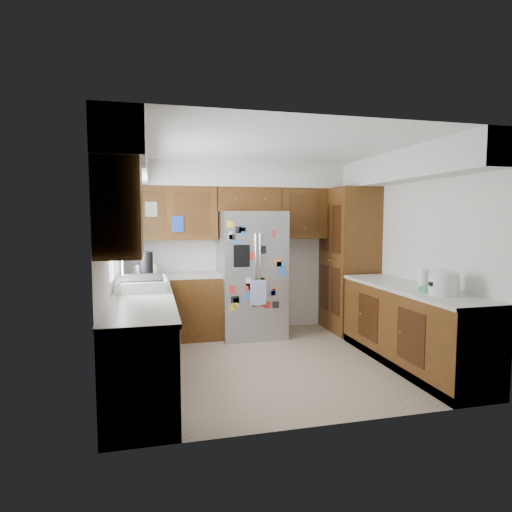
# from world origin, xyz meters

# --- Properties ---
(floor) EXTENTS (3.60, 3.60, 0.00)m
(floor) POSITION_xyz_m (0.00, 0.00, 0.00)
(floor) COLOR tan
(floor) RESTS_ON ground
(room_shell) EXTENTS (3.64, 3.24, 2.52)m
(room_shell) POSITION_xyz_m (-0.11, 0.36, 1.82)
(room_shell) COLOR silver
(room_shell) RESTS_ON ground
(left_counter_run) EXTENTS (1.36, 3.20, 0.92)m
(left_counter_run) POSITION_xyz_m (-1.36, 0.03, 0.43)
(left_counter_run) COLOR #452A0D
(left_counter_run) RESTS_ON ground
(right_counter_run) EXTENTS (0.63, 2.25, 0.92)m
(right_counter_run) POSITION_xyz_m (1.50, -0.47, 0.42)
(right_counter_run) COLOR #452A0D
(right_counter_run) RESTS_ON ground
(pantry) EXTENTS (0.60, 0.90, 2.15)m
(pantry) POSITION_xyz_m (1.50, 1.15, 1.07)
(pantry) COLOR #452A0D
(pantry) RESTS_ON ground
(fridge) EXTENTS (0.90, 0.79, 1.80)m
(fridge) POSITION_xyz_m (-0.00, 1.20, 0.90)
(fridge) COLOR #A2A3A8
(fridge) RESTS_ON ground
(bridge_cabinet) EXTENTS (0.96, 0.34, 0.35)m
(bridge_cabinet) POSITION_xyz_m (0.00, 1.43, 1.98)
(bridge_cabinet) COLOR #452A0D
(bridge_cabinet) RESTS_ON fridge
(fridge_top_items) EXTENTS (0.81, 0.39, 0.30)m
(fridge_top_items) POSITION_xyz_m (-0.02, 1.42, 2.28)
(fridge_top_items) COLOR #195EAF
(fridge_top_items) RESTS_ON bridge_cabinet
(sink_assembly) EXTENTS (0.52, 0.70, 0.37)m
(sink_assembly) POSITION_xyz_m (-1.50, 0.10, 0.99)
(sink_assembly) COLOR white
(sink_assembly) RESTS_ON left_counter_run
(left_counter_clutter) EXTENTS (0.31, 0.81, 0.38)m
(left_counter_clutter) POSITION_xyz_m (-1.46, 0.84, 1.05)
(left_counter_clutter) COLOR black
(left_counter_clutter) RESTS_ON left_counter_run
(rice_cooker) EXTENTS (0.31, 0.30, 0.27)m
(rice_cooker) POSITION_xyz_m (1.50, -1.01, 1.06)
(rice_cooker) COLOR white
(rice_cooker) RESTS_ON right_counter_run
(paper_towel) EXTENTS (0.11, 0.11, 0.24)m
(paper_towel) POSITION_xyz_m (1.47, -0.72, 1.04)
(paper_towel) COLOR white
(paper_towel) RESTS_ON right_counter_run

